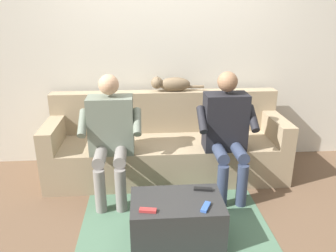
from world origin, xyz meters
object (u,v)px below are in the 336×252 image
object	(u,v)px
remote_black	(203,189)
remote_blue	(206,207)
person_right_seated	(111,131)
cat_on_backrest	(171,84)
couch	(167,147)
person_left_seated	(226,128)
coffee_table	(177,219)
remote_red	(148,210)

from	to	relation	value
remote_black	remote_blue	bearing A→B (deg)	-83.71
person_right_seated	remote_black	distance (m)	1.02
person_right_seated	cat_on_backrest	distance (m)	0.91
couch	person_right_seated	bearing A→B (deg)	33.94
person_right_seated	remote_blue	xyz separation A→B (m)	(-0.74, 0.86, -0.29)
person_left_seated	remote_black	bearing A→B (deg)	62.26
couch	coffee_table	world-z (taller)	couch
cat_on_backrest	remote_black	bearing A→B (deg)	97.40
person_left_seated	remote_blue	world-z (taller)	person_left_seated
person_left_seated	remote_red	size ratio (longest dim) A/B	9.55
remote_black	person_right_seated	bearing A→B (deg)	153.24
person_left_seated	coffee_table	bearing A→B (deg)	53.62
cat_on_backrest	person_left_seated	bearing A→B (deg)	128.49
cat_on_backrest	remote_blue	xyz separation A→B (m)	(-0.13, 1.46, -0.58)
person_right_seated	remote_black	size ratio (longest dim) A/B	7.82
coffee_table	person_left_seated	xyz separation A→B (m)	(-0.54, -0.74, 0.47)
remote_black	person_left_seated	bearing A→B (deg)	74.08
remote_black	remote_blue	size ratio (longest dim) A/B	1.16
coffee_table	remote_red	world-z (taller)	remote_red
person_left_seated	cat_on_backrest	bearing A→B (deg)	-51.51
couch	remote_black	bearing A→B (deg)	102.81
cat_on_backrest	remote_blue	size ratio (longest dim) A/B	4.52
coffee_table	remote_blue	xyz separation A→B (m)	(-0.20, 0.12, 0.18)
person_left_seated	person_right_seated	size ratio (longest dim) A/B	1.01
couch	person_left_seated	world-z (taller)	person_left_seated
person_right_seated	remote_red	size ratio (longest dim) A/B	9.47
remote_blue	couch	bearing A→B (deg)	35.48
person_right_seated	remote_black	xyz separation A→B (m)	(-0.77, 0.61, -0.29)
couch	cat_on_backrest	size ratio (longest dim) A/B	4.28
couch	cat_on_backrest	xyz separation A→B (m)	(-0.06, -0.24, 0.64)
coffee_table	person_left_seated	world-z (taller)	person_left_seated
cat_on_backrest	remote_red	world-z (taller)	cat_on_backrest
cat_on_backrest	remote_black	xyz separation A→B (m)	(-0.16, 1.21, -0.58)
remote_red	person_right_seated	bearing A→B (deg)	-59.51
cat_on_backrest	person_right_seated	bearing A→B (deg)	44.79
cat_on_backrest	coffee_table	bearing A→B (deg)	87.26
coffee_table	person_right_seated	xyz separation A→B (m)	(0.54, -0.74, 0.47)
remote_red	remote_black	bearing A→B (deg)	-139.50
person_right_seated	cat_on_backrest	size ratio (longest dim) A/B	2.01
coffee_table	person_left_seated	distance (m)	1.03
coffee_table	person_left_seated	size ratio (longest dim) A/B	0.60
remote_black	remote_red	size ratio (longest dim) A/B	1.21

